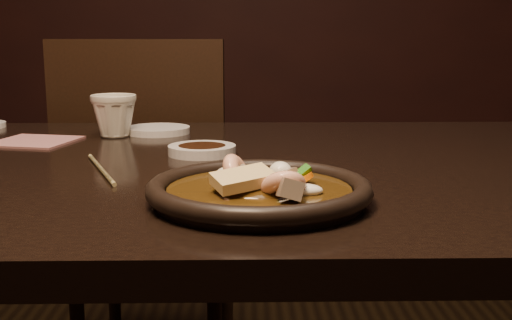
{
  "coord_description": "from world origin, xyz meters",
  "views": [
    {
      "loc": [
        0.01,
        -0.98,
        0.94
      ],
      "look_at": [
        0.02,
        -0.25,
        0.8
      ],
      "focal_mm": 45.0,
      "sensor_mm": 36.0,
      "label": 1
    }
  ],
  "objects_px": {
    "table": "(239,208)",
    "tea_cup": "(114,114)",
    "chair": "(150,202)",
    "plate": "(259,191)"
  },
  "relations": [
    {
      "from": "table",
      "to": "tea_cup",
      "type": "relative_size",
      "value": 18.18
    },
    {
      "from": "table",
      "to": "tea_cup",
      "type": "xyz_separation_m",
      "value": [
        -0.24,
        0.25,
        0.12
      ]
    },
    {
      "from": "chair",
      "to": "tea_cup",
      "type": "xyz_separation_m",
      "value": [
        -0.0,
        -0.42,
        0.29
      ]
    },
    {
      "from": "chair",
      "to": "plate",
      "type": "relative_size",
      "value": 3.52
    },
    {
      "from": "plate",
      "to": "chair",
      "type": "bearing_deg",
      "value": 106.09
    },
    {
      "from": "chair",
      "to": "tea_cup",
      "type": "relative_size",
      "value": 10.62
    },
    {
      "from": "chair",
      "to": "tea_cup",
      "type": "height_order",
      "value": "chair"
    },
    {
      "from": "table",
      "to": "plate",
      "type": "height_order",
      "value": "plate"
    },
    {
      "from": "table",
      "to": "tea_cup",
      "type": "bearing_deg",
      "value": 134.26
    },
    {
      "from": "table",
      "to": "plate",
      "type": "xyz_separation_m",
      "value": [
        0.03,
        -0.25,
        0.09
      ]
    }
  ]
}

